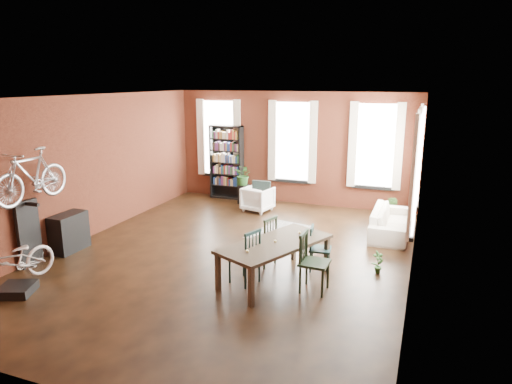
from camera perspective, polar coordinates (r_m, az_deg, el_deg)
The scene contains 19 objects.
room at distance 9.34m, azimuth -0.54°, elevation 5.39°, with size 9.00×9.04×3.22m.
dining_table at distance 8.23m, azimuth 2.38°, elevation -8.66°, with size 0.97×2.13×0.72m, color #443729.
dining_chair_a at distance 8.10m, azimuth -1.46°, elevation -7.99°, with size 0.46×0.46×1.00m, color #173330.
dining_chair_b at distance 8.87m, azimuth 0.79°, elevation -6.07°, with size 0.45×0.45×0.98m, color black.
dining_chair_c at distance 7.85m, azimuth 7.34°, elevation -8.75°, with size 0.47×0.47×1.02m, color black.
dining_chair_d at distance 8.70m, azimuth 8.04°, elevation -7.05°, with size 0.39×0.39×0.85m, color #193736.
bookshelf at distance 13.72m, azimuth -3.68°, elevation 3.73°, with size 1.00×0.32×2.20m, color black.
white_armchair at distance 12.49m, azimuth 0.23°, elevation -0.70°, with size 0.72×0.67×0.74m, color white.
cream_sofa at distance 11.05m, azimuth 16.54°, elevation -3.04°, with size 2.08×0.61×0.81m, color beige.
striped_rug at distance 10.86m, azimuth 2.92°, elevation -4.99°, with size 1.01×1.61×0.01m, color black.
bike_trainer at distance 8.83m, azimuth -27.72°, elevation -10.75°, with size 0.53×0.53×0.15m, color black.
bike_wall_rack at distance 9.79m, azimuth -26.54°, elevation -4.66°, with size 0.16×0.60×1.30m, color black.
console_table at distance 10.37m, azimuth -22.32°, elevation -4.68°, with size 0.40×0.80×0.80m, color black.
plant_stand at distance 13.25m, azimuth -1.56°, elevation -0.27°, with size 0.28×0.28×0.55m, color black.
plant_by_sofa at distance 12.42m, azimuth 16.51°, elevation -2.53°, with size 0.32×0.57×0.25m, color #2F5823.
plant_small at distance 8.91m, azimuth 14.95°, elevation -9.32°, with size 0.23×0.43×0.15m, color #2C5F26.
bicycle_floor at distance 8.51m, azimuth -28.53°, elevation -5.40°, with size 0.56×0.84×1.60m, color beige.
bicycle_hung at distance 9.27m, azimuth -26.47°, elevation 3.84°, with size 0.47×1.00×1.66m, color #A5A8AD.
plant_on_stand at distance 13.12m, azimuth -1.55°, elevation 1.86°, with size 0.53×0.59×0.46m, color #2A6026.
Camera 1 is at (3.62, -7.99, 3.52)m, focal length 32.00 mm.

